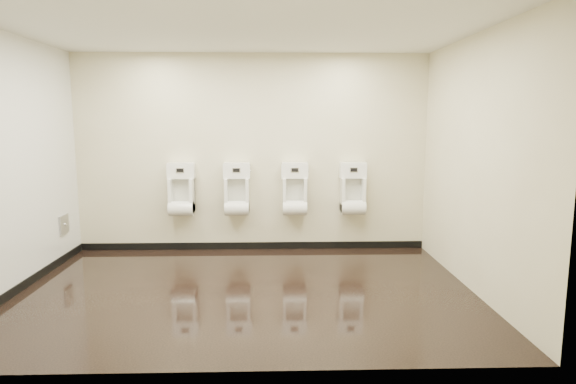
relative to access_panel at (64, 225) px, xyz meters
name	(u,v)px	position (x,y,z in m)	size (l,w,h in m)	color
ground	(246,290)	(2.48, -1.20, -0.50)	(5.00, 3.50, 0.00)	black
ceiling	(243,29)	(2.48, -1.20, 2.30)	(5.00, 3.50, 0.00)	silver
back_wall	(252,154)	(2.48, 0.55, 0.90)	(5.00, 0.02, 2.80)	beige
front_wall	(230,187)	(2.48, -2.95, 0.90)	(5.00, 0.02, 2.80)	beige
left_wall	(7,165)	(-0.02, -1.20, 0.90)	(0.02, 3.50, 2.80)	beige
right_wall	(476,164)	(4.98, -1.20, 0.90)	(0.02, 3.50, 2.80)	beige
tile_overlay_left	(8,165)	(-0.01, -1.20, 0.90)	(0.01, 3.50, 2.80)	white
skirting_back	(253,246)	(2.48, 0.54, -0.45)	(5.00, 0.02, 0.10)	black
skirting_left	(19,288)	(-0.01, -1.20, -0.45)	(0.02, 3.50, 0.10)	black
access_panel	(64,225)	(0.00, 0.00, 0.00)	(0.04, 0.25, 0.25)	#9E9EA3
urinal_0	(181,193)	(1.49, 0.42, 0.35)	(0.39, 0.29, 0.73)	white
urinal_1	(237,193)	(2.27, 0.42, 0.35)	(0.39, 0.29, 0.73)	white
urinal_2	(295,193)	(3.09, 0.42, 0.35)	(0.39, 0.29, 0.73)	white
urinal_3	(353,193)	(3.92, 0.42, 0.35)	(0.39, 0.29, 0.73)	white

